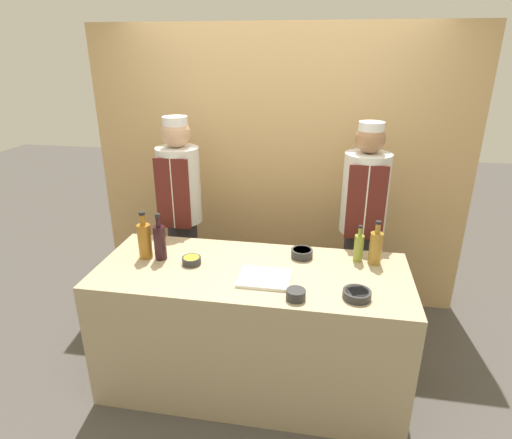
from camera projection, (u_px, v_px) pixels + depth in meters
name	position (u px, v px, depth m)	size (l,w,h in m)	color
ground_plane	(252.00, 380.00, 3.05)	(14.00, 14.00, 0.00)	#4C4742
cabinet_wall	(278.00, 170.00, 3.77)	(3.22, 0.18, 2.40)	tan
counter	(252.00, 328.00, 2.89)	(1.99, 0.81, 0.89)	tan
sauce_bowl_yellow	(192.00, 260.00, 2.79)	(0.12, 0.12, 0.05)	#2D2D2D
sauce_bowl_purple	(302.00, 253.00, 2.87)	(0.14, 0.14, 0.06)	#2D2D2D
sauce_bowl_orange	(357.00, 294.00, 2.40)	(0.16, 0.16, 0.05)	#2D2D2D
sauce_bowl_white	(296.00, 294.00, 2.39)	(0.11, 0.11, 0.06)	#2D2D2D
cutting_board	(265.00, 278.00, 2.60)	(0.32, 0.25, 0.02)	white
bottle_wine	(160.00, 241.00, 2.82)	(0.08, 0.08, 0.32)	black
bottle_oil	(359.00, 247.00, 2.80)	(0.06, 0.06, 0.25)	olive
bottle_vinegar	(376.00, 247.00, 2.76)	(0.08, 0.08, 0.30)	olive
bottle_amber	(145.00, 240.00, 2.84)	(0.09, 0.09, 0.33)	#9E661E
chef_left	(181.00, 213.00, 3.49)	(0.34, 0.34, 1.73)	#28282D
chef_right	(362.00, 225.00, 3.26)	(0.34, 0.34, 1.73)	#28282D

